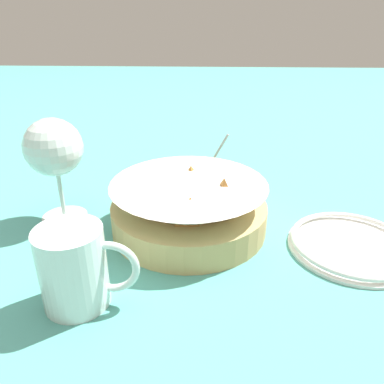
# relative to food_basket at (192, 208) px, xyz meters

# --- Properties ---
(ground_plane) EXTENTS (4.00, 4.00, 0.00)m
(ground_plane) POSITION_rel_food_basket_xyz_m (0.03, 0.01, -0.04)
(ground_plane) COLOR teal
(food_basket) EXTENTS (0.25, 0.25, 0.09)m
(food_basket) POSITION_rel_food_basket_xyz_m (0.00, 0.00, 0.00)
(food_basket) COLOR tan
(food_basket) RESTS_ON ground_plane
(sauce_cup) EXTENTS (0.07, 0.06, 0.10)m
(sauce_cup) POSITION_rel_food_basket_xyz_m (0.03, 0.19, -0.01)
(sauce_cup) COLOR #B7B7BC
(sauce_cup) RESTS_ON ground_plane
(wine_glass) EXTENTS (0.09, 0.09, 0.17)m
(wine_glass) POSITION_rel_food_basket_xyz_m (-0.22, 0.03, 0.08)
(wine_glass) COLOR silver
(wine_glass) RESTS_ON ground_plane
(beer_mug) EXTENTS (0.12, 0.08, 0.10)m
(beer_mug) POSITION_rel_food_basket_xyz_m (-0.12, -0.18, 0.01)
(beer_mug) COLOR silver
(beer_mug) RESTS_ON ground_plane
(side_plate) EXTENTS (0.19, 0.19, 0.01)m
(side_plate) POSITION_rel_food_basket_xyz_m (0.25, -0.05, -0.03)
(side_plate) COLOR white
(side_plate) RESTS_ON ground_plane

